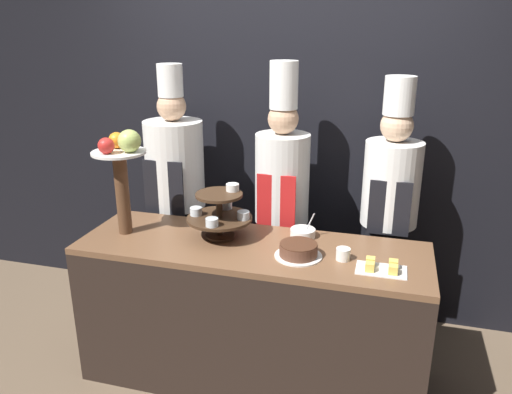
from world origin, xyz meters
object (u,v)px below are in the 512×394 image
object	(u,v)px
cake_round	(298,250)
chef_center_left	(282,195)
chef_left	(176,187)
fruit_pedestal	(122,164)
serving_bowl_far	(303,233)
chef_center_right	(389,206)
tiered_stand	(220,213)
cup_white	(343,254)
cake_square_tray	(381,267)

from	to	relation	value
cake_round	chef_center_left	distance (m)	0.67
chef_left	fruit_pedestal	bearing A→B (deg)	-95.29
serving_bowl_far	chef_center_right	bearing A→B (deg)	37.51
tiered_stand	cake_round	size ratio (longest dim) A/B	1.48
tiered_stand	cup_white	bearing A→B (deg)	-8.65
fruit_pedestal	cup_white	world-z (taller)	fruit_pedestal
tiered_stand	chef_left	size ratio (longest dim) A/B	0.21
chef_left	chef_center_left	bearing A→B (deg)	0.01
cup_white	cake_square_tray	xyz separation A→B (m)	(0.20, -0.07, -0.01)
chef_center_right	chef_center_left	bearing A→B (deg)	-179.99
cake_square_tray	chef_center_right	world-z (taller)	chef_center_right
cup_white	cake_square_tray	distance (m)	0.21
chef_left	cup_white	bearing A→B (deg)	-26.41
tiered_stand	serving_bowl_far	size ratio (longest dim) A/B	2.49
cake_square_tray	serving_bowl_far	world-z (taller)	serving_bowl_far
cake_round	tiered_stand	bearing A→B (deg)	164.41
cup_white	serving_bowl_far	distance (m)	0.35
cup_white	chef_left	distance (m)	1.34
serving_bowl_far	chef_center_left	distance (m)	0.42
fruit_pedestal	chef_left	size ratio (longest dim) A/B	0.34
tiered_stand	cup_white	distance (m)	0.73
chef_center_left	tiered_stand	bearing A→B (deg)	-116.96
chef_center_left	chef_left	bearing A→B (deg)	-179.99
tiered_stand	serving_bowl_far	bearing A→B (deg)	16.01
cake_round	serving_bowl_far	size ratio (longest dim) A/B	1.68
chef_center_left	cake_square_tray	bearing A→B (deg)	-45.51
tiered_stand	fruit_pedestal	distance (m)	0.61
cake_square_tray	chef_left	xyz separation A→B (m)	(-1.40, 0.67, 0.09)
cake_round	chef_center_left	world-z (taller)	chef_center_left
cup_white	cake_square_tray	bearing A→B (deg)	-20.25
fruit_pedestal	serving_bowl_far	size ratio (longest dim) A/B	4.11
cup_white	chef_left	world-z (taller)	chef_left
cake_round	chef_left	bearing A→B (deg)	147.35
tiered_stand	chef_center_right	size ratio (longest dim) A/B	0.21
tiered_stand	cake_square_tray	world-z (taller)	tiered_stand
chef_left	chef_center_right	distance (m)	1.41
tiered_stand	serving_bowl_far	distance (m)	0.49
serving_bowl_far	chef_center_left	size ratio (longest dim) A/B	0.08
chef_center_left	serving_bowl_far	bearing A→B (deg)	-60.09
tiered_stand	chef_center_right	bearing A→B (deg)	27.94
tiered_stand	fruit_pedestal	size ratio (longest dim) A/B	0.60
fruit_pedestal	cake_round	distance (m)	1.09
tiered_stand	chef_center_right	distance (m)	1.04
chef_center_left	chef_center_right	distance (m)	0.67
chef_left	serving_bowl_far	bearing A→B (deg)	-20.72
serving_bowl_far	chef_center_right	xyz separation A→B (m)	(0.47, 0.36, 0.08)
fruit_pedestal	cake_round	size ratio (longest dim) A/B	2.45
tiered_stand	chef_left	xyz separation A→B (m)	(-0.49, 0.49, -0.04)
fruit_pedestal	chef_center_right	bearing A→B (deg)	21.41
tiered_stand	serving_bowl_far	xyz separation A→B (m)	(0.45, 0.13, -0.13)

